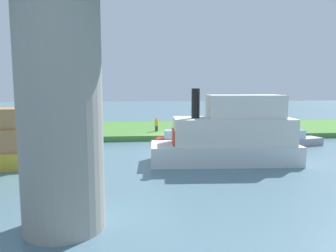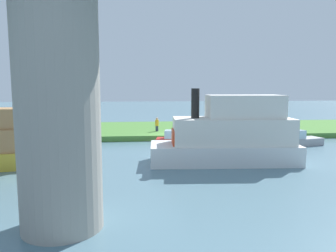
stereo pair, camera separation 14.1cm
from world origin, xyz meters
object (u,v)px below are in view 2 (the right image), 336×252
motorboat_red (298,140)px  skiff_small (178,140)px  motorboat_white (44,146)px  houseboat_blue (229,136)px  person_on_bank (157,124)px  mooring_post (181,129)px  bridge_pylon (58,107)px

motorboat_red → skiff_small: motorboat_red is taller
motorboat_red → motorboat_white: 20.53m
houseboat_blue → skiff_small: (2.51, -6.53, -1.34)m
motorboat_red → motorboat_white: (20.50, 1.08, 0.06)m
motorboat_white → houseboat_blue: bearing=161.2°
person_on_bank → mooring_post: person_on_bank is taller
mooring_post → bridge_pylon: bearing=69.8°
bridge_pylon → mooring_post: bearing=-110.2°
person_on_bank → mooring_post: size_ratio=1.42×
person_on_bank → houseboat_blue: (-3.92, 11.90, 0.60)m
mooring_post → skiff_small: 3.48m
person_on_bank → motorboat_red: (-11.54, 6.45, -0.72)m
person_on_bank → bridge_pylon: bearing=77.3°
motorboat_white → bridge_pylon: bearing=107.7°
bridge_pylon → skiff_small: size_ratio=2.10×
person_on_bank → motorboat_white: person_on_bank is taller
person_on_bank → houseboat_blue: 12.55m
houseboat_blue → skiff_small: 7.12m
person_on_bank → skiff_small: (-1.42, 5.37, -0.74)m
person_on_bank → motorboat_red: 13.24m
bridge_pylon → skiff_small: 17.09m
houseboat_blue → motorboat_white: (12.88, -4.37, -1.25)m
bridge_pylon → person_on_bank: bridge_pylon is taller
skiff_small → mooring_post: bearing=-103.3°
skiff_small → person_on_bank: bearing=-75.2°
motorboat_white → person_on_bank: bearing=-140.0°
houseboat_blue → motorboat_red: houseboat_blue is taller
mooring_post → motorboat_red: bearing=154.6°
motorboat_red → skiff_small: bearing=-6.1°
motorboat_red → motorboat_white: motorboat_white is taller
houseboat_blue → motorboat_red: 9.46m
bridge_pylon → houseboat_blue: bearing=-134.0°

